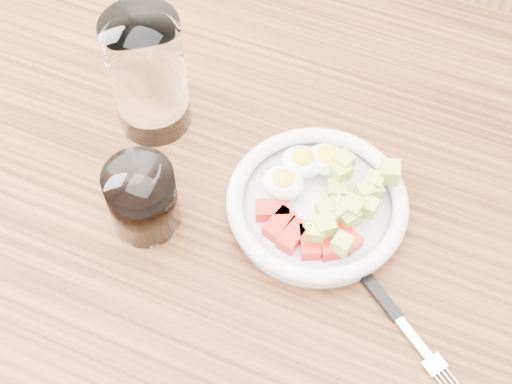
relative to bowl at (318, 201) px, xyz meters
The scene contains 5 objects.
dining_table 0.14m from the bowl, 151.31° to the right, with size 1.50×0.90×0.77m.
bowl is the anchor object (origin of this frame).
fork 0.14m from the bowl, 37.08° to the right, with size 0.17×0.13×0.01m.
water_glass 0.25m from the bowl, 168.31° to the left, with size 0.09×0.09×0.16m, color white.
coffee_glass 0.20m from the bowl, 153.66° to the right, with size 0.08×0.08×0.09m.
Camera 1 is at (0.16, -0.40, 1.49)m, focal length 50.00 mm.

